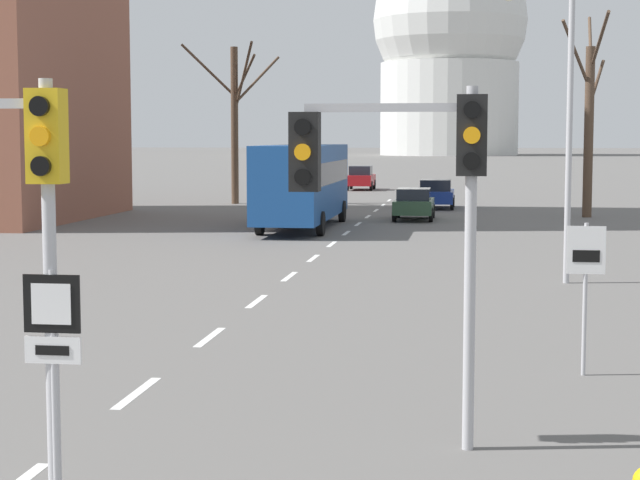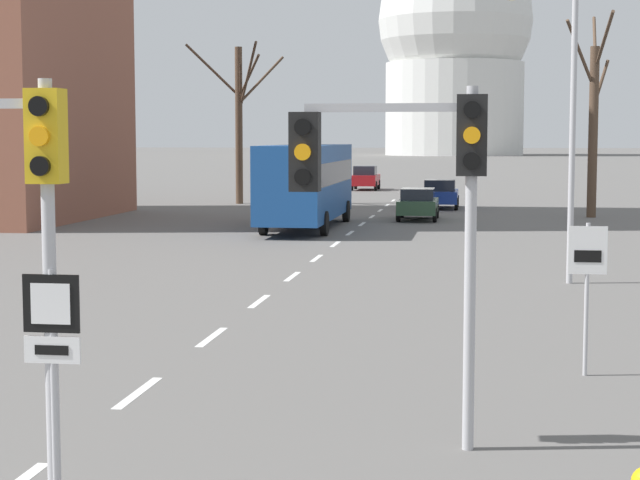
# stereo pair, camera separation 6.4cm
# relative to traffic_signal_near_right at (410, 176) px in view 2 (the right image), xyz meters

# --- Properties ---
(lane_stripe_1) EXTENTS (0.16, 2.00, 0.01)m
(lane_stripe_1) POSITION_rel_traffic_signal_near_right_xyz_m (-4.15, 2.22, -3.32)
(lane_stripe_1) COLOR silver
(lane_stripe_1) RESTS_ON ground_plane
(lane_stripe_2) EXTENTS (0.16, 2.00, 0.01)m
(lane_stripe_2) POSITION_rel_traffic_signal_near_right_xyz_m (-4.15, 6.72, -3.32)
(lane_stripe_2) COLOR silver
(lane_stripe_2) RESTS_ON ground_plane
(lane_stripe_3) EXTENTS (0.16, 2.00, 0.01)m
(lane_stripe_3) POSITION_rel_traffic_signal_near_right_xyz_m (-4.15, 11.22, -3.32)
(lane_stripe_3) COLOR silver
(lane_stripe_3) RESTS_ON ground_plane
(lane_stripe_4) EXTENTS (0.16, 2.00, 0.01)m
(lane_stripe_4) POSITION_rel_traffic_signal_near_right_xyz_m (-4.15, 15.72, -3.32)
(lane_stripe_4) COLOR silver
(lane_stripe_4) RESTS_ON ground_plane
(lane_stripe_5) EXTENTS (0.16, 2.00, 0.01)m
(lane_stripe_5) POSITION_rel_traffic_signal_near_right_xyz_m (-4.15, 20.22, -3.32)
(lane_stripe_5) COLOR silver
(lane_stripe_5) RESTS_ON ground_plane
(lane_stripe_6) EXTENTS (0.16, 2.00, 0.01)m
(lane_stripe_6) POSITION_rel_traffic_signal_near_right_xyz_m (-4.15, 24.72, -3.32)
(lane_stripe_6) COLOR silver
(lane_stripe_6) RESTS_ON ground_plane
(lane_stripe_7) EXTENTS (0.16, 2.00, 0.01)m
(lane_stripe_7) POSITION_rel_traffic_signal_near_right_xyz_m (-4.15, 29.22, -3.32)
(lane_stripe_7) COLOR silver
(lane_stripe_7) RESTS_ON ground_plane
(lane_stripe_8) EXTENTS (0.16, 2.00, 0.01)m
(lane_stripe_8) POSITION_rel_traffic_signal_near_right_xyz_m (-4.15, 33.72, -3.32)
(lane_stripe_8) COLOR silver
(lane_stripe_8) RESTS_ON ground_plane
(lane_stripe_9) EXTENTS (0.16, 2.00, 0.01)m
(lane_stripe_9) POSITION_rel_traffic_signal_near_right_xyz_m (-4.15, 38.22, -3.32)
(lane_stripe_9) COLOR silver
(lane_stripe_9) RESTS_ON ground_plane
(lane_stripe_10) EXTENTS (0.16, 2.00, 0.01)m
(lane_stripe_10) POSITION_rel_traffic_signal_near_right_xyz_m (-4.15, 42.72, -3.32)
(lane_stripe_10) COLOR silver
(lane_stripe_10) RESTS_ON ground_plane
(lane_stripe_11) EXTENTS (0.16, 2.00, 0.01)m
(lane_stripe_11) POSITION_rel_traffic_signal_near_right_xyz_m (-4.15, 47.22, -3.32)
(lane_stripe_11) COLOR silver
(lane_stripe_11) RESTS_ON ground_plane
(lane_stripe_12) EXTENTS (0.16, 2.00, 0.01)m
(lane_stripe_12) POSITION_rel_traffic_signal_near_right_xyz_m (-4.15, 51.72, -3.32)
(lane_stripe_12) COLOR silver
(lane_stripe_12) RESTS_ON ground_plane
(traffic_signal_near_right) EXTENTS (2.36, 0.34, 4.39)m
(traffic_signal_near_right) POSITION_rel_traffic_signal_near_right_xyz_m (0.00, 0.00, 0.00)
(traffic_signal_near_right) COLOR #B2B2B7
(traffic_signal_near_right) RESTS_ON ground_plane
(route_sign_post) EXTENTS (0.60, 0.08, 2.44)m
(route_sign_post) POSITION_rel_traffic_signal_near_right_xyz_m (-3.50, -2.53, -1.66)
(route_sign_post) COLOR #B2B2B7
(route_sign_post) RESTS_ON ground_plane
(speed_limit_sign) EXTENTS (0.60, 0.08, 2.44)m
(speed_limit_sign) POSITION_rel_traffic_signal_near_right_xyz_m (2.54, 4.36, -1.67)
(speed_limit_sign) COLOR #B2B2B7
(speed_limit_sign) RESTS_ON ground_plane
(street_lamp_right) EXTENTS (1.85, 0.36, 7.63)m
(street_lamp_right) POSITION_rel_traffic_signal_near_right_xyz_m (2.89, 15.45, 1.38)
(street_lamp_right) COLOR #B2B2B7
(street_lamp_right) RESTS_ON ground_plane
(sedan_near_left) EXTENTS (1.83, 4.01, 1.47)m
(sedan_near_left) POSITION_rel_traffic_signal_near_right_xyz_m (-1.85, 36.49, -2.56)
(sedan_near_left) COLOR #2D4C33
(sedan_near_left) RESTS_ON ground_plane
(sedan_near_right) EXTENTS (1.89, 4.03, 1.75)m
(sedan_near_right) POSITION_rel_traffic_signal_near_right_xyz_m (-7.18, 64.53, -2.44)
(sedan_near_right) COLOR maroon
(sedan_near_right) RESTS_ON ground_plane
(sedan_mid_centre) EXTENTS (1.96, 4.15, 1.56)m
(sedan_mid_centre) POSITION_rel_traffic_signal_near_right_xyz_m (-1.11, 44.71, -2.53)
(sedan_mid_centre) COLOR navy
(sedan_mid_centre) RESTS_ON ground_plane
(city_bus) EXTENTS (2.66, 10.80, 3.48)m
(city_bus) POSITION_rel_traffic_signal_near_right_xyz_m (-6.19, 31.12, -1.27)
(city_bus) COLOR #19478C
(city_bus) RESTS_ON ground_plane
(bare_tree_left_near) EXTENTS (5.41, 4.21, 9.11)m
(bare_tree_left_near) POSITION_rel_traffic_signal_near_right_xyz_m (-12.62, 47.15, 1.72)
(bare_tree_left_near) COLOR brown
(bare_tree_left_near) RESTS_ON ground_plane
(bare_tree_right_near) EXTENTS (2.36, 6.56, 9.78)m
(bare_tree_right_near) POSITION_rel_traffic_signal_near_right_xyz_m (6.24, 39.30, 1.38)
(bare_tree_right_near) COLOR brown
(bare_tree_right_near) RESTS_ON ground_plane
(capitol_dome) EXTENTS (33.30, 33.30, 47.03)m
(capitol_dome) POSITION_rel_traffic_signal_near_right_xyz_m (-4.15, 223.45, 19.59)
(capitol_dome) COLOR silver
(capitol_dome) RESTS_ON ground_plane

